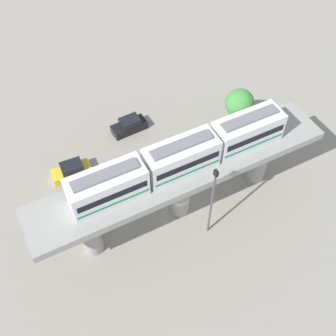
{
  "coord_description": "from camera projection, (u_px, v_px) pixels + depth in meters",
  "views": [
    {
      "loc": [
        19.95,
        -11.69,
        35.87
      ],
      "look_at": [
        -2.5,
        -0.03,
        4.17
      ],
      "focal_mm": 43.93,
      "sensor_mm": 36.0,
      "label": 1
    }
  ],
  "objects": [
    {
      "name": "parked_car_yellow",
      "position": [
        72.0,
        171.0,
        44.71
      ],
      "size": [
        2.04,
        4.3,
        1.76
      ],
      "rotation": [
        0.0,
        0.0,
        -0.06
      ],
      "color": "yellow",
      "rests_on": "ground"
    },
    {
      "name": "ground_plane",
      "position": [
        179.0,
        210.0,
        42.44
      ],
      "size": [
        120.0,
        120.0,
        0.0
      ],
      "primitive_type": "plane",
      "color": "gray"
    },
    {
      "name": "tree_near_viaduct",
      "position": [
        240.0,
        103.0,
        47.23
      ],
      "size": [
        3.38,
        3.38,
        5.31
      ],
      "color": "brown",
      "rests_on": "ground"
    },
    {
      "name": "train",
      "position": [
        181.0,
        157.0,
        35.8
      ],
      "size": [
        2.64,
        20.5,
        3.24
      ],
      "color": "white",
      "rests_on": "viaduct"
    },
    {
      "name": "parked_car_black",
      "position": [
        129.0,
        125.0,
        49.0
      ],
      "size": [
        2.01,
        4.29,
        1.76
      ],
      "rotation": [
        0.0,
        0.0,
        0.05
      ],
      "color": "black",
      "rests_on": "ground"
    },
    {
      "name": "viaduct",
      "position": [
        181.0,
        179.0,
        38.29
      ],
      "size": [
        5.2,
        28.85,
        6.95
      ],
      "color": "#999691",
      "rests_on": "ground"
    },
    {
      "name": "signal_post",
      "position": [
        212.0,
        200.0,
        36.81
      ],
      "size": [
        0.44,
        0.28,
        9.55
      ],
      "color": "#4C4C51",
      "rests_on": "ground"
    }
  ]
}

